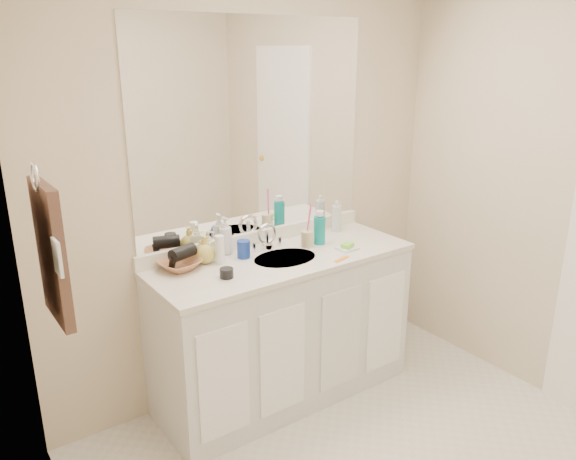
# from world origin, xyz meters

# --- Properties ---
(wall_back) EXTENTS (2.60, 0.02, 2.40)m
(wall_back) POSITION_xyz_m (0.00, 1.30, 1.20)
(wall_back) COLOR beige
(wall_back) RESTS_ON floor
(wall_left) EXTENTS (0.02, 2.60, 2.40)m
(wall_left) POSITION_xyz_m (-1.30, 0.00, 1.20)
(wall_left) COLOR beige
(wall_left) RESTS_ON floor
(vanity_cabinet) EXTENTS (1.50, 0.55, 0.85)m
(vanity_cabinet) POSITION_xyz_m (0.00, 1.02, 0.42)
(vanity_cabinet) COLOR silver
(vanity_cabinet) RESTS_ON floor
(countertop) EXTENTS (1.52, 0.57, 0.03)m
(countertop) POSITION_xyz_m (0.00, 1.02, 0.86)
(countertop) COLOR silver
(countertop) RESTS_ON vanity_cabinet
(backsplash) EXTENTS (1.52, 0.03, 0.08)m
(backsplash) POSITION_xyz_m (0.00, 1.29, 0.92)
(backsplash) COLOR white
(backsplash) RESTS_ON countertop
(sink_basin) EXTENTS (0.37, 0.37, 0.02)m
(sink_basin) POSITION_xyz_m (0.00, 1.00, 0.87)
(sink_basin) COLOR beige
(sink_basin) RESTS_ON countertop
(faucet) EXTENTS (0.02, 0.02, 0.11)m
(faucet) POSITION_xyz_m (0.00, 1.18, 0.94)
(faucet) COLOR silver
(faucet) RESTS_ON countertop
(mirror) EXTENTS (1.48, 0.01, 1.20)m
(mirror) POSITION_xyz_m (0.00, 1.29, 1.56)
(mirror) COLOR white
(mirror) RESTS_ON wall_back
(blue_mug) EXTENTS (0.10, 0.10, 0.10)m
(blue_mug) POSITION_xyz_m (-0.19, 1.14, 0.93)
(blue_mug) COLOR #16359A
(blue_mug) RESTS_ON countertop
(tan_cup) EXTENTS (0.07, 0.07, 0.10)m
(tan_cup) POSITION_xyz_m (0.21, 1.08, 0.93)
(tan_cup) COLOR #C7B68C
(tan_cup) RESTS_ON countertop
(toothbrush) EXTENTS (0.03, 0.04, 0.22)m
(toothbrush) POSITION_xyz_m (0.22, 1.08, 1.03)
(toothbrush) COLOR #FF43A1
(toothbrush) RESTS_ON tan_cup
(mouthwash_bottle) EXTENTS (0.08, 0.08, 0.17)m
(mouthwash_bottle) POSITION_xyz_m (0.30, 1.08, 0.96)
(mouthwash_bottle) COLOR #0B8486
(mouthwash_bottle) RESTS_ON countertop
(clear_pump_bottle) EXTENTS (0.08, 0.08, 0.16)m
(clear_pump_bottle) POSITION_xyz_m (0.54, 1.21, 0.96)
(clear_pump_bottle) COLOR silver
(clear_pump_bottle) RESTS_ON countertop
(soap_dish) EXTENTS (0.12, 0.09, 0.01)m
(soap_dish) POSITION_xyz_m (0.37, 0.90, 0.89)
(soap_dish) COLOR white
(soap_dish) RESTS_ON countertop
(green_soap) EXTENTS (0.09, 0.07, 0.03)m
(green_soap) POSITION_xyz_m (0.37, 0.90, 0.90)
(green_soap) COLOR #81E738
(green_soap) RESTS_ON soap_dish
(orange_comb) EXTENTS (0.12, 0.05, 0.00)m
(orange_comb) POSITION_xyz_m (0.24, 0.80, 0.88)
(orange_comb) COLOR orange
(orange_comb) RESTS_ON countertop
(dark_jar) EXTENTS (0.08, 0.08, 0.05)m
(dark_jar) POSITION_xyz_m (-0.40, 0.95, 0.90)
(dark_jar) COLOR black
(dark_jar) RESTS_ON countertop
(extra_white_bottle) EXTENTS (0.06, 0.06, 0.16)m
(extra_white_bottle) POSITION_xyz_m (-0.33, 1.14, 0.96)
(extra_white_bottle) COLOR white
(extra_white_bottle) RESTS_ON countertop
(soap_bottle_white) EXTENTS (0.10, 0.10, 0.21)m
(soap_bottle_white) POSITION_xyz_m (-0.23, 1.25, 0.99)
(soap_bottle_white) COLOR silver
(soap_bottle_white) RESTS_ON countertop
(soap_bottle_cream) EXTENTS (0.10, 0.10, 0.17)m
(soap_bottle_cream) POSITION_xyz_m (-0.36, 1.22, 0.96)
(soap_bottle_cream) COLOR #EEECC2
(soap_bottle_cream) RESTS_ON countertop
(soap_bottle_yellow) EXTENTS (0.14, 0.14, 0.15)m
(soap_bottle_yellow) POSITION_xyz_m (-0.40, 1.20, 0.95)
(soap_bottle_yellow) COLOR gold
(soap_bottle_yellow) RESTS_ON countertop
(wicker_basket) EXTENTS (0.26, 0.26, 0.05)m
(wicker_basket) POSITION_xyz_m (-0.55, 1.18, 0.91)
(wicker_basket) COLOR #A06440
(wicker_basket) RESTS_ON countertop
(hair_dryer) EXTENTS (0.16, 0.12, 0.07)m
(hair_dryer) POSITION_xyz_m (-0.53, 1.18, 0.97)
(hair_dryer) COLOR black
(hair_dryer) RESTS_ON wicker_basket
(towel_ring) EXTENTS (0.01, 0.11, 0.11)m
(towel_ring) POSITION_xyz_m (-1.27, 0.77, 1.55)
(towel_ring) COLOR silver
(towel_ring) RESTS_ON wall_left
(hand_towel) EXTENTS (0.04, 0.32, 0.55)m
(hand_towel) POSITION_xyz_m (-1.25, 0.77, 1.25)
(hand_towel) COLOR #35231C
(hand_towel) RESTS_ON towel_ring
(switch_plate) EXTENTS (0.01, 0.08, 0.13)m
(switch_plate) POSITION_xyz_m (-1.27, 0.57, 1.30)
(switch_plate) COLOR white
(switch_plate) RESTS_ON wall_left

